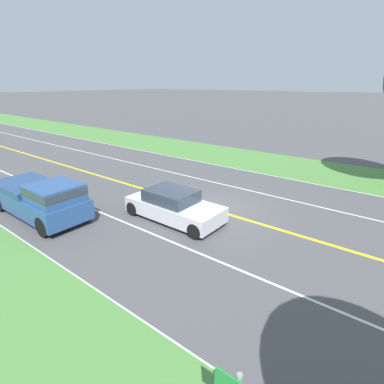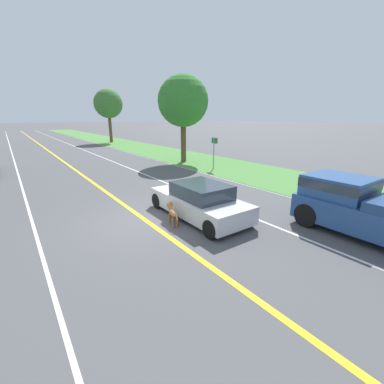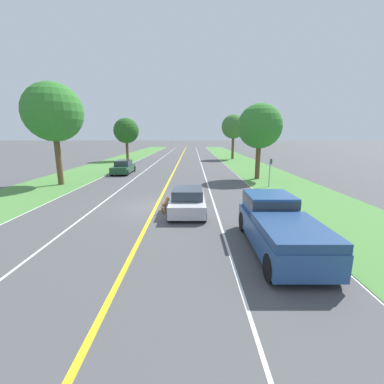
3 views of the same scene
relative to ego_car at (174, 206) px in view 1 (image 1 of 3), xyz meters
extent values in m
plane|color=#4C4C4F|center=(-1.90, 0.81, -0.63)|extent=(400.00, 400.00, 0.00)
cube|color=yellow|center=(-1.90, 0.81, -0.62)|extent=(0.18, 160.00, 0.01)
cube|color=white|center=(5.10, 0.81, -0.62)|extent=(0.14, 160.00, 0.01)
cube|color=white|center=(-8.90, 0.81, -0.62)|extent=(0.14, 160.00, 0.01)
cube|color=white|center=(1.60, 0.81, -0.62)|extent=(0.10, 160.00, 0.01)
cube|color=white|center=(-5.40, 0.81, -0.62)|extent=(0.10, 160.00, 0.01)
cube|color=#4C843D|center=(-11.90, 0.81, -0.61)|extent=(6.00, 160.00, 0.03)
cube|color=silver|center=(0.00, 0.04, -0.13)|extent=(1.87, 4.39, 0.64)
cube|color=#2D3842|center=(0.00, -0.13, 0.45)|extent=(1.61, 2.11, 0.53)
cylinder|color=black|center=(0.85, 1.83, -0.31)|extent=(0.22, 0.64, 0.64)
cylinder|color=black|center=(0.85, -1.74, -0.31)|extent=(0.22, 0.64, 0.64)
cylinder|color=black|center=(-0.85, 1.83, -0.31)|extent=(0.22, 0.64, 0.64)
cylinder|color=black|center=(-0.85, -1.74, -0.31)|extent=(0.22, 0.64, 0.64)
ellipsoid|color=olive|center=(-1.25, -0.09, -0.17)|extent=(0.40, 0.72, 0.24)
cylinder|color=olive|center=(-1.12, 0.12, -0.46)|extent=(0.08, 0.08, 0.33)
cylinder|color=olive|center=(-1.25, -0.34, -0.46)|extent=(0.08, 0.08, 0.33)
cylinder|color=olive|center=(-1.26, 0.16, -0.46)|extent=(0.08, 0.08, 0.33)
cylinder|color=olive|center=(-1.39, -0.30, -0.46)|extent=(0.08, 0.08, 0.33)
cylinder|color=olive|center=(-1.18, 0.19, -0.07)|extent=(0.19, 0.22, 0.18)
sphere|color=olive|center=(-1.14, 0.31, -0.01)|extent=(0.29, 0.29, 0.23)
ellipsoid|color=#331E14|center=(-1.10, 0.47, -0.02)|extent=(0.13, 0.13, 0.09)
cone|color=brown|center=(-1.08, 0.28, 0.08)|extent=(0.09, 0.09, 0.11)
cone|color=brown|center=(-1.21, 0.32, 0.08)|extent=(0.09, 0.09, 0.11)
cylinder|color=olive|center=(-1.38, -0.53, -0.14)|extent=(0.12, 0.26, 0.26)
cube|color=#284C84|center=(3.45, -4.98, 0.04)|extent=(2.05, 5.24, 0.84)
cube|color=#284C84|center=(3.45, -3.46, 0.81)|extent=(1.81, 1.98, 0.71)
cube|color=#2D3842|center=(3.45, -3.46, 0.92)|extent=(1.83, 2.00, 0.31)
cube|color=navy|center=(3.45, -6.08, 0.60)|extent=(2.01, 2.98, 0.29)
cylinder|color=black|center=(4.38, -2.94, -0.21)|extent=(0.22, 0.83, 0.83)
cylinder|color=black|center=(4.38, -7.02, -0.21)|extent=(0.22, 0.83, 0.83)
cylinder|color=black|center=(2.51, -2.94, -0.21)|extent=(0.22, 0.83, 0.83)
cylinder|color=black|center=(2.51, -7.02, -0.21)|extent=(0.22, 0.83, 0.83)
camera|label=1|loc=(9.02, 8.11, 5.09)|focal=28.00mm
camera|label=2|loc=(-5.69, -7.48, 3.11)|focal=24.00mm
camera|label=3|loc=(0.25, -13.76, 3.53)|focal=24.00mm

